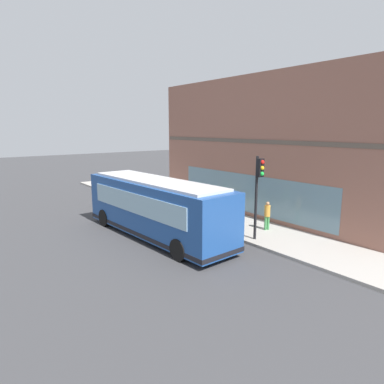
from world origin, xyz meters
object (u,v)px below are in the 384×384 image
Objects in this scene: traffic_light_near_corner at (258,182)px; pedestrian_near_hydrant at (212,197)px; pedestrian_by_light_pole at (225,209)px; newspaper_vending_box at (189,199)px; fire_hydrant at (228,214)px; city_bus_nearside at (155,208)px; pedestrian_walking_along_curb at (165,195)px; pedestrian_near_building_entrance at (267,214)px.

pedestrian_near_hydrant is (2.15, 5.94, -1.96)m from traffic_light_near_corner.
pedestrian_by_light_pole is at bearing -118.91° from pedestrian_near_hydrant.
pedestrian_by_light_pole is 1.98× the size of newspaper_vending_box.
fire_hydrant is 0.82× the size of newspaper_vending_box.
city_bus_nearside reaches higher than pedestrian_near_hydrant.
traffic_light_near_corner is 8.92m from pedestrian_walking_along_curb.
pedestrian_by_light_pole is (-1.78, -3.23, 0.07)m from pedestrian_near_hydrant.
fire_hydrant is (1.40, 3.54, -2.56)m from traffic_light_near_corner.
fire_hydrant is at bearing 96.57° from pedestrian_near_building_entrance.
traffic_light_near_corner is at bearing -47.88° from city_bus_nearside.
traffic_light_near_corner is 2.36× the size of pedestrian_by_light_pole.
city_bus_nearside is 11.29× the size of newspaper_vending_box.
pedestrian_walking_along_curb is (-1.25, 5.15, 0.57)m from fire_hydrant.
pedestrian_near_building_entrance is 1.76× the size of newspaper_vending_box.
pedestrian_near_building_entrance is at bearing -83.43° from fire_hydrant.
pedestrian_walking_along_curb is 1.81× the size of newspaper_vending_box.
pedestrian_near_hydrant is 1.03× the size of pedestrian_walking_along_curb.
pedestrian_walking_along_curb reaches higher than pedestrian_near_building_entrance.
pedestrian_walking_along_curb reaches higher than fire_hydrant.
pedestrian_near_building_entrance reaches higher than fire_hydrant.
pedestrian_near_building_entrance is 0.89× the size of pedestrian_by_light_pole.
pedestrian_by_light_pole is at bearing -106.72° from newspaper_vending_box.
fire_hydrant is 0.45× the size of pedestrian_walking_along_curb.
fire_hydrant is at bearing -97.77° from newspaper_vending_box.
newspaper_vending_box is (0.65, 4.79, 0.09)m from fire_hydrant.
city_bus_nearside is 6.43× the size of pedestrian_near_building_entrance.
city_bus_nearside is 6.23× the size of pedestrian_walking_along_curb.
pedestrian_by_light_pole is at bearing 125.19° from pedestrian_near_building_entrance.
traffic_light_near_corner is (3.52, -3.90, 1.52)m from city_bus_nearside.
newspaper_vending_box is (2.06, 8.33, -2.47)m from traffic_light_near_corner.
city_bus_nearside is 5.05m from fire_hydrant.
pedestrian_near_building_entrance is (5.24, -3.11, -0.50)m from city_bus_nearside.
newspaper_vending_box is at bearing -10.76° from pedestrian_walking_along_curb.
traffic_light_near_corner is at bearing -155.29° from pedestrian_near_building_entrance.
fire_hydrant is 2.82m from pedestrian_near_building_entrance.
traffic_light_near_corner is 2.51× the size of pedestrian_near_hydrant.
pedestrian_by_light_pole reaches higher than newspaper_vending_box.
pedestrian_near_building_entrance is at bearing -54.81° from pedestrian_by_light_pole.
fire_hydrant is (4.93, -0.36, -1.04)m from city_bus_nearside.
city_bus_nearside is 4.09m from pedestrian_by_light_pole.
city_bus_nearside is 2.42× the size of traffic_light_near_corner.
pedestrian_near_hydrant is at bearing 19.79° from city_bus_nearside.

